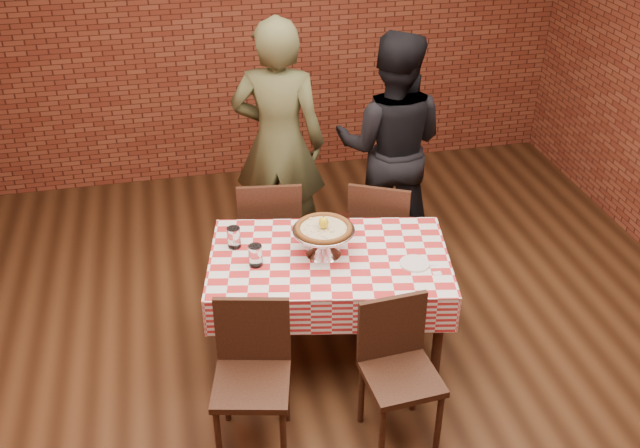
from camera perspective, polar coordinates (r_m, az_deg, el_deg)
The scene contains 19 objects.
ground at distance 4.69m, azimuth 1.76°, elevation -12.29°, with size 6.00×6.00×0.00m, color black.
back_wall at distance 6.58m, azimuth -4.55°, elevation 15.65°, with size 5.50×5.50×0.00m, color maroon.
table at distance 4.67m, azimuth 0.70°, elevation -6.40°, with size 1.44×0.86×0.75m, color #3C2316.
tablecloth at distance 4.52m, azimuth 0.72°, elevation -3.81°, with size 1.47×0.90×0.25m, color red, non-canonical shape.
pizza_stand at distance 4.42m, azimuth 0.28°, elevation -1.39°, with size 0.39×0.39×0.17m, color silver, non-canonical shape.
pizza at distance 4.37m, azimuth 0.28°, elevation -0.39°, with size 0.35×0.35×0.03m, color beige.
lemon at distance 4.35m, azimuth 0.28°, elevation 0.11°, with size 0.06×0.06×0.08m, color yellow.
water_glass_left at distance 4.35m, azimuth -5.07°, elevation -2.47°, with size 0.08×0.08×0.13m, color white.
water_glass_right at distance 4.53m, azimuth -6.76°, elevation -1.05°, with size 0.08×0.08×0.13m, color white.
side_plate at distance 4.40m, azimuth 7.40°, elevation -3.08°, with size 0.18×0.18×0.01m, color white.
sweetener_packet_a at distance 4.35m, azimuth 9.16°, elevation -3.83°, with size 0.05×0.04×0.01m, color white.
sweetener_packet_b at distance 4.42m, azimuth 8.80°, elevation -3.11°, with size 0.05×0.04×0.01m, color white.
condiment_caddy at distance 4.64m, azimuth 1.79°, elevation 0.01°, with size 0.09×0.07×0.13m, color silver.
chair_near_left at distance 4.05m, azimuth -5.37°, elevation -12.43°, with size 0.41×0.41×0.89m, color #3C2316, non-canonical shape.
chair_near_right at distance 4.10m, azimuth 6.38°, elevation -12.00°, with size 0.39×0.39×0.87m, color #3C2316, non-canonical shape.
chair_far_left at distance 5.28m, azimuth -3.91°, elevation -0.39°, with size 0.44×0.44×0.92m, color #3C2316, non-canonical shape.
chair_far_right at distance 5.28m, azimuth 4.84°, elevation -0.50°, with size 0.43×0.43×0.91m, color #3C2316, non-canonical shape.
diner_olive at distance 5.40m, azimuth -3.25°, elevation 6.32°, with size 0.69×0.45×1.89m, color #46492A.
diner_black at distance 5.52m, azimuth 5.54°, elevation 6.06°, with size 0.86×0.67×1.77m, color black.
Camera 1 is at (-0.86, -3.27, 3.26)m, focal length 40.91 mm.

